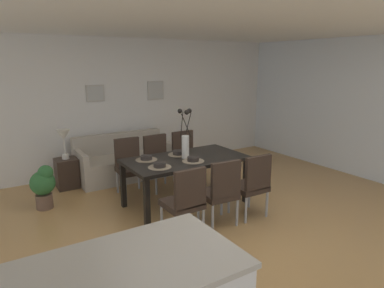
% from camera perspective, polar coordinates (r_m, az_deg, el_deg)
% --- Properties ---
extents(ground_plane, '(9.00, 9.00, 0.00)m').
position_cam_1_polar(ground_plane, '(4.59, 3.91, -14.24)').
color(ground_plane, tan).
extents(back_wall_panel, '(9.00, 0.10, 2.60)m').
position_cam_1_polar(back_wall_panel, '(7.00, -11.86, 6.35)').
color(back_wall_panel, silver).
rests_on(back_wall_panel, ground).
extents(side_window_wall, '(0.10, 6.30, 2.60)m').
position_cam_1_polar(side_window_wall, '(7.14, 26.55, 5.35)').
color(side_window_wall, white).
rests_on(side_window_wall, ground).
extents(ceiling_panel, '(9.00, 7.20, 0.08)m').
position_cam_1_polar(ceiling_panel, '(4.42, 1.24, 20.06)').
color(ceiling_panel, white).
extents(dining_table, '(1.80, 0.96, 0.74)m').
position_cam_1_polar(dining_table, '(5.14, -1.09, -3.14)').
color(dining_table, black).
rests_on(dining_table, ground).
extents(dining_chair_near_left, '(0.44, 0.44, 0.92)m').
position_cam_1_polar(dining_chair_near_left, '(4.21, -1.11, -9.18)').
color(dining_chair_near_left, '#33261E').
rests_on(dining_chair_near_left, ground).
extents(dining_chair_near_right, '(0.45, 0.45, 0.92)m').
position_cam_1_polar(dining_chair_near_right, '(5.72, -10.32, -3.21)').
color(dining_chair_near_right, '#33261E').
rests_on(dining_chair_near_right, ground).
extents(dining_chair_far_left, '(0.47, 0.47, 0.92)m').
position_cam_1_polar(dining_chair_far_left, '(4.52, 4.84, -7.58)').
color(dining_chair_far_left, '#33261E').
rests_on(dining_chair_far_left, ground).
extents(dining_chair_far_right, '(0.45, 0.45, 0.92)m').
position_cam_1_polar(dining_chair_far_right, '(5.90, -5.64, -2.56)').
color(dining_chair_far_right, '#33261E').
rests_on(dining_chair_far_right, ground).
extents(dining_chair_mid_left, '(0.45, 0.45, 0.92)m').
position_cam_1_polar(dining_chair_mid_left, '(4.83, 10.00, -6.36)').
color(dining_chair_mid_left, '#33261E').
rests_on(dining_chair_mid_left, ground).
extents(dining_chair_mid_right, '(0.44, 0.44, 0.92)m').
position_cam_1_polar(dining_chair_mid_right, '(6.18, -1.04, -1.74)').
color(dining_chair_mid_right, '#33261E').
rests_on(dining_chair_mid_right, ground).
extents(centerpiece_vase, '(0.21, 0.23, 0.73)m').
position_cam_1_polar(centerpiece_vase, '(5.05, -1.11, 0.77)').
color(centerpiece_vase, silver).
rests_on(centerpiece_vase, dining_table).
extents(placemat_near_left, '(0.32, 0.32, 0.01)m').
position_cam_1_polar(placemat_near_left, '(4.68, -5.40, -3.85)').
color(placemat_near_left, '#7F705B').
rests_on(placemat_near_left, dining_table).
extents(bowl_near_left, '(0.17, 0.17, 0.07)m').
position_cam_1_polar(bowl_near_left, '(4.67, -5.41, -3.41)').
color(bowl_near_left, '#2D2826').
rests_on(bowl_near_left, dining_table).
extents(placemat_near_right, '(0.32, 0.32, 0.01)m').
position_cam_1_polar(placemat_near_right, '(5.06, -7.62, -2.61)').
color(placemat_near_right, '#7F705B').
rests_on(placemat_near_right, dining_table).
extents(bowl_near_right, '(0.17, 0.17, 0.07)m').
position_cam_1_polar(bowl_near_right, '(5.05, -7.63, -2.20)').
color(bowl_near_right, '#2D2826').
rests_on(bowl_near_right, dining_table).
extents(placemat_far_left, '(0.32, 0.32, 0.01)m').
position_cam_1_polar(placemat_far_left, '(4.94, 0.20, -2.87)').
color(placemat_far_left, '#7F705B').
rests_on(placemat_far_left, dining_table).
extents(bowl_far_left, '(0.17, 0.17, 0.07)m').
position_cam_1_polar(bowl_far_left, '(4.93, 0.20, -2.46)').
color(bowl_far_left, '#2D2826').
rests_on(bowl_far_left, dining_table).
extents(placemat_far_right, '(0.32, 0.32, 0.01)m').
position_cam_1_polar(placemat_far_right, '(5.29, -2.30, -1.76)').
color(placemat_far_right, '#7F705B').
rests_on(placemat_far_right, dining_table).
extents(bowl_far_right, '(0.17, 0.17, 0.07)m').
position_cam_1_polar(bowl_far_right, '(5.28, -2.31, -1.37)').
color(bowl_far_right, '#2D2826').
rests_on(bowl_far_right, dining_table).
extents(sofa, '(1.75, 0.84, 0.80)m').
position_cam_1_polar(sofa, '(6.63, -11.22, -3.02)').
color(sofa, '#B2A899').
rests_on(sofa, ground).
extents(side_table, '(0.36, 0.36, 0.52)m').
position_cam_1_polar(side_table, '(6.33, -20.14, -4.60)').
color(side_table, '#33261E').
rests_on(side_table, ground).
extents(table_lamp, '(0.22, 0.22, 0.51)m').
position_cam_1_polar(table_lamp, '(6.17, -20.61, 1.00)').
color(table_lamp, beige).
rests_on(table_lamp, side_table).
extents(framed_picture_left, '(0.34, 0.03, 0.31)m').
position_cam_1_polar(framed_picture_left, '(6.75, -15.84, 8.15)').
color(framed_picture_left, '#B2ADA3').
extents(framed_picture_center, '(0.36, 0.03, 0.38)m').
position_cam_1_polar(framed_picture_center, '(7.21, -6.08, 8.88)').
color(framed_picture_center, '#B2ADA3').
extents(potted_plant, '(0.36, 0.36, 0.67)m').
position_cam_1_polar(potted_plant, '(5.53, -23.56, -6.25)').
color(potted_plant, brown).
rests_on(potted_plant, ground).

